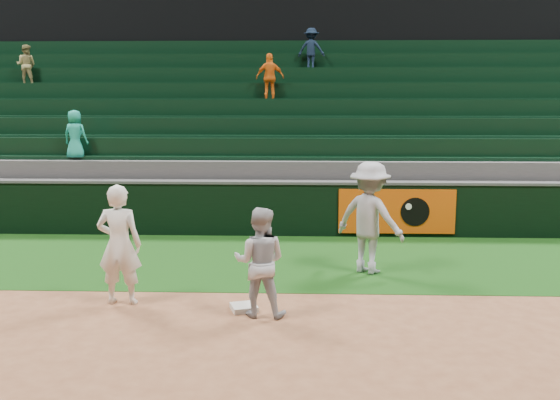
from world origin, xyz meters
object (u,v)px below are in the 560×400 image
(first_base, at_px, (244,307))
(baserunner, at_px, (260,262))
(base_coach, at_px, (370,218))
(first_baseman, at_px, (119,245))

(first_base, distance_m, baserunner, 0.82)
(first_base, relative_size, base_coach, 0.18)
(base_coach, bearing_deg, baserunner, 85.54)
(first_baseman, relative_size, baserunner, 1.16)
(base_coach, bearing_deg, first_baseman, 58.71)
(first_base, xyz_separation_m, first_baseman, (-1.91, 0.25, 0.89))
(first_base, bearing_deg, baserunner, -37.78)
(first_baseman, bearing_deg, baserunner, 169.42)
(baserunner, bearing_deg, first_baseman, -4.73)
(first_base, distance_m, base_coach, 3.08)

